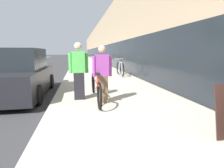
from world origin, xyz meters
name	(u,v)px	position (x,y,z in m)	size (l,w,h in m)	color
sidewalk_slab	(87,63)	(5.79, 21.00, 0.07)	(3.94, 70.00, 0.14)	#B2AA99
storefront_facade	(122,44)	(12.79, 29.00, 2.98)	(10.01, 70.00, 5.97)	tan
tandem_bicycle	(96,87)	(5.09, 1.30, 0.52)	(0.52, 2.52, 0.87)	black
person_rider	(102,75)	(5.24, 0.98, 0.93)	(0.53, 0.21, 1.56)	brown
person_bystander	(79,71)	(4.62, 1.48, 0.98)	(0.56, 0.22, 1.66)	black
bike_rack_hoop	(121,68)	(6.89, 5.67, 0.66)	(0.05, 0.60, 0.84)	gray
cruiser_bike_nearest	(120,69)	(7.08, 6.57, 0.55)	(0.52, 1.79, 0.98)	black
parked_sedan_curbside	(20,75)	(2.62, 2.81, 0.74)	(1.77, 4.10, 1.65)	black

